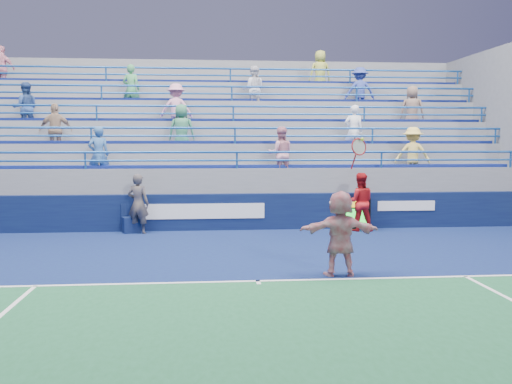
{
  "coord_description": "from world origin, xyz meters",
  "views": [
    {
      "loc": [
        -1.01,
        -10.58,
        2.65
      ],
      "look_at": [
        0.2,
        2.5,
        1.5
      ],
      "focal_mm": 40.0,
      "sensor_mm": 36.0,
      "label": 1
    }
  ],
  "objects": [
    {
      "name": "ball_girl",
      "position": [
        3.61,
        5.92,
        0.87
      ],
      "size": [
        0.93,
        0.77,
        1.75
      ],
      "primitive_type": "imported",
      "rotation": [
        0.0,
        0.0,
        3.01
      ],
      "color": "#AE1318",
      "rests_on": "ground"
    },
    {
      "name": "bleacher_stand",
      "position": [
        -0.0,
        10.27,
        1.55
      ],
      "size": [
        18.0,
        5.6,
        6.13
      ],
      "color": "slate",
      "rests_on": "ground"
    },
    {
      "name": "sponsor_wall",
      "position": [
        0.0,
        6.5,
        0.55
      ],
      "size": [
        18.0,
        0.32,
        1.1
      ],
      "color": "#0A1038",
      "rests_on": "ground"
    },
    {
      "name": "tennis_player",
      "position": [
        1.67,
        0.35,
        0.86
      ],
      "size": [
        1.6,
        0.57,
        2.74
      ],
      "color": "silver",
      "rests_on": "ground"
    },
    {
      "name": "judge_chair",
      "position": [
        -3.15,
        6.22,
        0.27
      ],
      "size": [
        0.61,
        0.62,
        0.84
      ],
      "color": "#0D1940",
      "rests_on": "ground"
    },
    {
      "name": "ground",
      "position": [
        0.0,
        0.0,
        0.0
      ],
      "size": [
        120.0,
        120.0,
        0.0
      ],
      "primitive_type": "plane",
      "color": "#333538"
    },
    {
      "name": "serve_speed_board",
      "position": [
        3.36,
        6.38,
        0.49
      ],
      "size": [
        1.37,
        0.64,
        0.97
      ],
      "color": "black",
      "rests_on": "ground"
    },
    {
      "name": "line_judge",
      "position": [
        -2.9,
        6.01,
        0.88
      ],
      "size": [
        0.74,
        0.59,
        1.75
      ],
      "primitive_type": "imported",
      "rotation": [
        0.0,
        0.0,
        2.83
      ],
      "color": "#121732",
      "rests_on": "ground"
    }
  ]
}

